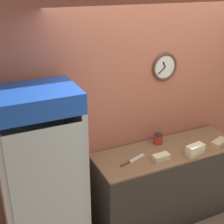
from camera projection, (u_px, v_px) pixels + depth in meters
name	position (u px, v px, depth m)	size (l,w,h in m)	color
wall_back	(154.00, 106.00, 3.68)	(5.20, 0.09, 2.70)	#B7664C
prep_counter	(166.00, 183.00, 3.74)	(1.75, 0.59, 0.94)	#332D28
beverage_cooler	(40.00, 173.00, 2.97)	(0.74, 0.65, 1.90)	#B2B7BC
sandwich_stack_bottom	(195.00, 152.00, 3.44)	(0.23, 0.13, 0.06)	beige
sandwich_stack_middle	(195.00, 147.00, 3.42)	(0.23, 0.12, 0.06)	beige
sandwich_flat_left	(161.00, 157.00, 3.35)	(0.19, 0.10, 0.06)	beige
sandwich_flat_right	(219.00, 142.00, 3.66)	(0.25, 0.18, 0.06)	tan
chefs_knife	(129.00, 162.00, 3.31)	(0.35, 0.15, 0.02)	silver
condiment_jar	(158.00, 139.00, 3.67)	(0.11, 0.11, 0.13)	#B72D23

